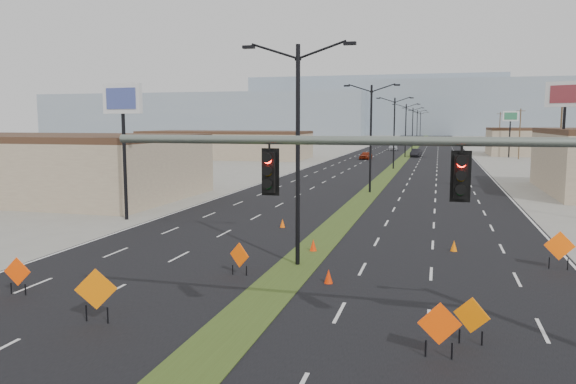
% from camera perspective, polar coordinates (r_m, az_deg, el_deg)
% --- Properties ---
extents(ground, '(600.00, 600.00, 0.00)m').
position_cam_1_polar(ground, '(15.47, -10.46, -18.17)').
color(ground, gray).
rests_on(ground, ground).
extents(road_surface, '(25.00, 400.00, 0.02)m').
position_cam_1_polar(road_surface, '(112.95, 11.91, 3.60)').
color(road_surface, black).
rests_on(road_surface, ground).
extents(median_strip, '(2.00, 400.00, 0.04)m').
position_cam_1_polar(median_strip, '(112.95, 11.91, 3.60)').
color(median_strip, '#354719').
rests_on(median_strip, ground).
extents(building_sw_far, '(30.00, 14.00, 4.50)m').
position_cam_1_polar(building_sw_far, '(104.87, -6.33, 4.68)').
color(building_sw_far, tan).
rests_on(building_sw_far, ground).
extents(mesa_west, '(180.00, 50.00, 22.00)m').
position_cam_1_polar(mesa_west, '(318.65, -8.37, 7.81)').
color(mesa_west, '#8797A8').
rests_on(mesa_west, ground).
extents(mesa_center, '(220.00, 50.00, 28.00)m').
position_cam_1_polar(mesa_center, '(314.50, 21.42, 7.95)').
color(mesa_center, '#8797A8').
rests_on(mesa_center, ground).
extents(mesa_backdrop, '(140.00, 50.00, 32.00)m').
position_cam_1_polar(mesa_backdrop, '(334.68, 8.93, 8.61)').
color(mesa_backdrop, '#8797A8').
rests_on(mesa_backdrop, ground).
extents(signal_mast, '(16.30, 0.60, 8.00)m').
position_cam_1_polar(signal_mast, '(14.89, 24.24, -0.40)').
color(signal_mast, slate).
rests_on(signal_mast, ground).
extents(streetlight_0, '(5.15, 0.24, 10.02)m').
position_cam_1_polar(streetlight_0, '(25.37, 1.01, 4.48)').
color(streetlight_0, black).
rests_on(streetlight_0, ground).
extents(streetlight_1, '(5.15, 0.24, 10.02)m').
position_cam_1_polar(streetlight_1, '(52.96, 8.41, 5.76)').
color(streetlight_1, black).
rests_on(streetlight_1, ground).
extents(streetlight_2, '(5.15, 0.24, 10.02)m').
position_cam_1_polar(streetlight_2, '(80.83, 10.73, 6.14)').
color(streetlight_2, black).
rests_on(streetlight_2, ground).
extents(streetlight_3, '(5.15, 0.24, 10.02)m').
position_cam_1_polar(streetlight_3, '(108.77, 11.86, 6.33)').
color(streetlight_3, black).
rests_on(streetlight_3, ground).
extents(streetlight_4, '(5.15, 0.24, 10.02)m').
position_cam_1_polar(streetlight_4, '(136.73, 12.53, 6.43)').
color(streetlight_4, black).
rests_on(streetlight_4, ground).
extents(streetlight_5, '(5.15, 0.24, 10.02)m').
position_cam_1_polar(streetlight_5, '(164.71, 12.98, 6.50)').
color(streetlight_5, black).
rests_on(streetlight_5, ground).
extents(streetlight_6, '(5.15, 0.24, 10.02)m').
position_cam_1_polar(streetlight_6, '(192.69, 13.29, 6.55)').
color(streetlight_6, black).
rests_on(streetlight_6, ground).
extents(utility_pole_1, '(1.60, 0.20, 9.00)m').
position_cam_1_polar(utility_pole_1, '(73.92, 25.93, 4.90)').
color(utility_pole_1, '#4C3823').
rests_on(utility_pole_1, ground).
extents(utility_pole_2, '(1.60, 0.20, 9.00)m').
position_cam_1_polar(utility_pole_2, '(108.49, 22.48, 5.55)').
color(utility_pole_2, '#4C3823').
rests_on(utility_pole_2, ground).
extents(utility_pole_3, '(1.60, 0.20, 9.00)m').
position_cam_1_polar(utility_pole_3, '(143.27, 20.69, 5.87)').
color(utility_pole_3, '#4C3823').
rests_on(utility_pole_3, ground).
extents(car_left, '(2.16, 4.36, 1.43)m').
position_cam_1_polar(car_left, '(101.10, 7.91, 3.70)').
color(car_left, maroon).
rests_on(car_left, ground).
extents(car_mid, '(2.21, 4.88, 1.55)m').
position_cam_1_polar(car_mid, '(110.33, 12.89, 3.90)').
color(car_mid, black).
rests_on(car_mid, ground).
extents(car_far, '(2.49, 5.15, 1.45)m').
position_cam_1_polar(car_far, '(135.52, 10.62, 4.49)').
color(car_far, '#B2B5BC').
rests_on(car_far, ground).
extents(construction_sign_0, '(1.11, 0.14, 1.47)m').
position_cam_1_polar(construction_sign_0, '(23.95, -25.79, -7.43)').
color(construction_sign_0, '#FA4305').
rests_on(construction_sign_0, ground).
extents(construction_sign_1, '(1.30, 0.54, 1.83)m').
position_cam_1_polar(construction_sign_1, '(19.69, -18.93, -9.48)').
color(construction_sign_1, orange).
rests_on(construction_sign_1, ground).
extents(construction_sign_2, '(1.01, 0.47, 1.44)m').
position_cam_1_polar(construction_sign_2, '(24.38, -4.96, -6.54)').
color(construction_sign_2, '#FF5405').
rests_on(construction_sign_2, ground).
extents(construction_sign_3, '(1.03, 0.44, 1.46)m').
position_cam_1_polar(construction_sign_3, '(17.82, 18.14, -11.99)').
color(construction_sign_3, orange).
rests_on(construction_sign_3, ground).
extents(construction_sign_4, '(1.21, 0.19, 1.62)m').
position_cam_1_polar(construction_sign_4, '(16.57, 15.14, -12.99)').
color(construction_sign_4, '#FA4705').
rests_on(construction_sign_4, ground).
extents(construction_sign_5, '(1.32, 0.05, 1.76)m').
position_cam_1_polar(construction_sign_5, '(27.93, 25.86, -5.06)').
color(construction_sign_5, '#FF5605').
rests_on(construction_sign_5, ground).
extents(cone_0, '(0.39, 0.39, 0.60)m').
position_cam_1_polar(cone_0, '(23.28, 4.14, -8.55)').
color(cone_0, red).
rests_on(cone_0, ground).
extents(cone_1, '(0.50, 0.50, 0.64)m').
position_cam_1_polar(cone_1, '(28.80, 2.58, -5.45)').
color(cone_1, red).
rests_on(cone_1, ground).
extents(cone_2, '(0.39, 0.39, 0.58)m').
position_cam_1_polar(cone_2, '(30.06, 16.51, -5.27)').
color(cone_2, orange).
rests_on(cone_2, ground).
extents(cone_3, '(0.39, 0.39, 0.56)m').
position_cam_1_polar(cone_3, '(35.25, -0.56, -3.20)').
color(cone_3, '#FB5905').
rests_on(cone_3, ground).
extents(pole_sign_west, '(3.00, 0.77, 9.14)m').
position_cam_1_polar(pole_sign_west, '(39.27, -16.45, 8.05)').
color(pole_sign_west, black).
rests_on(pole_sign_west, ground).
extents(pole_sign_east_near, '(3.14, 1.68, 10.10)m').
position_cam_1_polar(pole_sign_east_near, '(54.67, 26.34, 8.15)').
color(pole_sign_east_near, black).
rests_on(pole_sign_east_near, ground).
extents(pole_sign_east_far, '(2.85, 0.52, 8.70)m').
position_cam_1_polar(pole_sign_east_far, '(113.68, 21.66, 6.83)').
color(pole_sign_east_far, black).
rests_on(pole_sign_east_far, ground).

